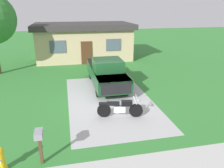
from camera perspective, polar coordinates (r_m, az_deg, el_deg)
name	(u,v)px	position (r m, az deg, el deg)	size (l,w,h in m)	color
ground_plane	(109,100)	(12.68, -0.68, -4.10)	(80.00, 80.00, 0.00)	#347D34
driveway_pad	(109,100)	(12.68, -0.68, -4.08)	(4.68, 8.58, 0.01)	#AEAEAE
motorcycle	(120,108)	(10.63, 2.18, -6.20)	(2.19, 0.81, 1.09)	black
pickup_truck	(106,72)	(14.67, -1.45, 3.16)	(2.00, 5.63, 1.90)	black
fire_hydrant	(1,159)	(8.31, -26.87, -16.98)	(0.32, 0.40, 0.87)	yellow
mailbox	(39,138)	(7.82, -18.36, -13.26)	(0.26, 0.48, 1.26)	#4C3823
neighbor_house	(84,41)	(22.80, -7.34, 11.06)	(9.60, 5.60, 3.50)	tan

